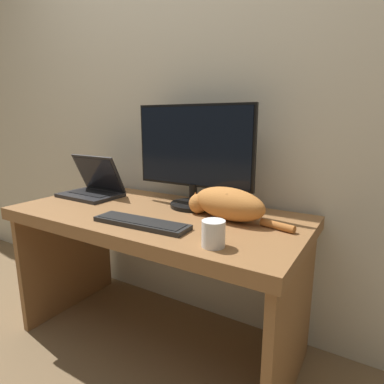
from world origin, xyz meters
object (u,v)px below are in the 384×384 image
monitor (193,155)px  external_keyboard (141,223)px  cat (227,203)px  laptop (93,188)px  coffee_mug (213,234)px

monitor → external_keyboard: 0.45m
external_keyboard → monitor: bearing=82.3°
monitor → cat: size_ratio=1.25×
laptop → external_keyboard: laptop is taller
monitor → external_keyboard: monitor is taller
monitor → cat: (0.24, -0.10, -0.19)m
cat → coffee_mug: (0.10, -0.31, -0.03)m
external_keyboard → coffee_mug: size_ratio=4.66×
laptop → coffee_mug: 1.00m
coffee_mug → cat: bearing=107.2°
monitor → cat: bearing=-23.5°
external_keyboard → coffee_mug: 0.37m
external_keyboard → coffee_mug: bearing=-9.8°
monitor → laptop: size_ratio=1.87×
monitor → cat: monitor is taller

